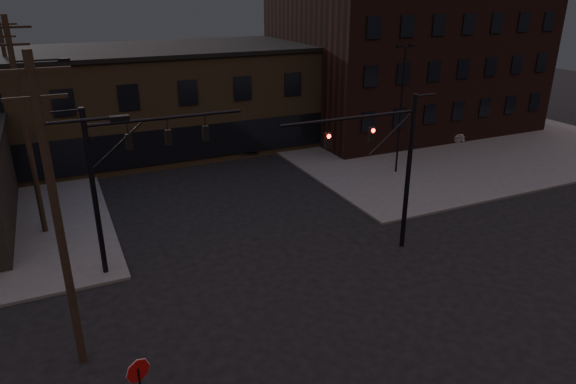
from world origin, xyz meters
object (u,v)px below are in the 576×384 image
object	(u,v)px
stop_sign	(139,378)
car_crossing	(240,140)
traffic_signal_far	(122,171)
parked_car_lot_b	(438,133)
traffic_signal_near	(391,159)
parked_car_lot_a	(348,135)

from	to	relation	value
stop_sign	car_crossing	bearing A→B (deg)	64.38
traffic_signal_far	stop_sign	xyz separation A→B (m)	(-1.28, -9.99, -3.17)
car_crossing	parked_car_lot_b	bearing A→B (deg)	-13.00
traffic_signal_far	car_crossing	distance (m)	20.47
stop_sign	parked_car_lot_b	world-z (taller)	stop_sign
traffic_signal_near	parked_car_lot_b	size ratio (longest dim) A/B	1.69
stop_sign	parked_car_lot_a	xyz separation A→B (m)	(21.74, 23.98, -1.03)
car_crossing	stop_sign	bearing A→B (deg)	-111.01
traffic_signal_near	car_crossing	xyz separation A→B (m)	(-0.67, 19.97, -4.09)
parked_car_lot_a	car_crossing	xyz separation A→B (m)	(-9.05, 2.48, 0.02)
parked_car_lot_b	car_crossing	distance (m)	17.36
traffic_signal_near	traffic_signal_far	world-z (taller)	same
traffic_signal_near	parked_car_lot_a	world-z (taller)	traffic_signal_near
traffic_signal_far	traffic_signal_near	bearing A→B (deg)	-16.17
parked_car_lot_a	parked_car_lot_b	xyz separation A→B (m)	(7.50, -2.78, 0.02)
traffic_signal_near	traffic_signal_far	bearing A→B (deg)	163.83
traffic_signal_near	parked_car_lot_a	bearing A→B (deg)	64.39
parked_car_lot_a	stop_sign	bearing A→B (deg)	141.59
stop_sign	car_crossing	world-z (taller)	stop_sign
parked_car_lot_a	parked_car_lot_b	distance (m)	8.00
traffic_signal_far	parked_car_lot_a	distance (m)	25.15
parked_car_lot_a	car_crossing	world-z (taller)	car_crossing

